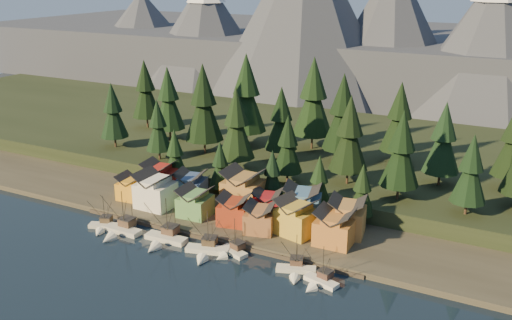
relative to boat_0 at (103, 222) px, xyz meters
The scene contains 46 objects.
ground 30.54m from the boat_0, 15.49° to the right, with size 500.00×500.00×0.00m, color black.
shore_strip 43.35m from the boat_0, 47.33° to the left, with size 400.00×50.00×1.50m, color #353026.
hillside 86.98m from the boat_0, 70.26° to the left, with size 420.00×100.00×6.00m, color black.
dock 30.57m from the boat_0, 15.89° to the left, with size 80.00×4.00×1.00m, color #4B4135.
mountain_ridge 208.40m from the boat_0, 83.01° to the left, with size 560.00×190.00×90.00m.
boat_0 is the anchor object (origin of this frame).
boat_1 6.05m from the boat_0, ahead, with size 10.77×11.71×12.72m.
boat_2 19.02m from the boat_0, ahead, with size 11.47×12.43×12.63m.
boat_3 31.81m from the boat_0, ahead, with size 11.32×11.85×11.66m.
boat_4 37.42m from the boat_0, ahead, with size 8.20×8.75×10.22m.
boat_5 54.76m from the boat_0, ahead, with size 9.68×10.02×9.89m.
boat_6 61.24m from the boat_0, ahead, with size 8.50×8.96×9.88m.
house_front_0 18.11m from the boat_0, 103.18° to the left, with size 7.99×7.61×7.43m.
house_front_1 17.53m from the boat_0, 70.12° to the left, with size 9.97×9.58×10.17m.
house_front_2 24.89m from the boat_0, 39.98° to the left, with size 8.51×8.58×8.00m.
house_front_3 35.01m from the boat_0, 27.51° to the left, with size 9.08×8.78×7.98m.
house_front_4 41.99m from the boat_0, 21.34° to the left, with size 8.94×9.38×7.55m.
house_front_5 51.29m from the boat_0, 20.39° to the left, with size 10.79×10.18×9.55m.
house_front_6 60.94m from the boat_0, 16.49° to the left, with size 9.15×8.67×8.98m.
house_back_0 25.80m from the boat_0, 90.35° to the left, with size 9.69×9.38×9.56m.
house_back_1 27.20m from the boat_0, 63.27° to the left, with size 9.50×9.57×9.02m.
house_back_2 39.04m from the boat_0, 44.00° to the left, with size 10.56×9.70×11.19m.
house_back_3 44.05m from the boat_0, 33.20° to the left, with size 8.97×8.34×7.76m.
house_back_4 53.12m from the boat_0, 29.11° to the left, with size 11.32×11.05×10.22m.
house_back_5 63.98m from the boat_0, 21.71° to the left, with size 10.06×10.15×9.80m.
tree_hill_0 57.13m from the boat_0, 126.64° to the left, with size 9.80×9.80×22.83m.
tree_hill_1 66.07m from the boat_0, 109.01° to the left, with size 11.58×11.58×26.98m.
tree_hill_2 43.92m from the boat_0, 104.93° to the left, with size 8.60×8.60×20.04m.
tree_hill_3 55.91m from the boat_0, 90.69° to the left, with size 13.15×13.15×30.64m.
tree_hill_4 70.76m from the boat_0, 83.71° to the left, with size 13.99×13.99×32.60m.
tree_hill_5 48.97m from the boat_0, 67.46° to the left, with size 11.31×11.31×26.35m.
tree_hill_6 64.69m from the boat_0, 65.95° to the left, with size 10.52×10.52×24.51m.
tree_hill_7 55.44m from the boat_0, 48.41° to the left, with size 8.76×8.76×20.41m.
tree_hill_8 79.76m from the boat_0, 55.82° to the left, with size 12.50×12.50×29.11m.
tree_hill_9 71.97m from the boat_0, 42.37° to the left, with size 11.32×11.32×26.38m.
tree_hill_10 95.06m from the boat_0, 50.44° to the left, with size 11.40×11.40×26.55m.
tree_hill_11 81.28m from the boat_0, 31.85° to the left, with size 10.70×10.70×24.94m.
tree_hill_12 96.64m from the boat_0, 37.51° to the left, with size 10.61×10.61×24.71m.
tree_hill_13 95.53m from the boat_0, 25.03° to the left, with size 9.15×9.15×21.31m.
tree_hill_15 82.38m from the boat_0, 68.31° to the left, with size 13.75×13.75×32.03m.
tree_hill_16 82.00m from the boat_0, 118.94° to the left, with size 11.47×11.47×26.73m.
tree_shore_0 33.30m from the boat_0, 87.53° to the left, with size 7.83×7.83×18.24m.
tree_shore_1 37.32m from the boat_0, 61.40° to the left, with size 7.14×7.14×16.64m.
tree_shore_2 47.66m from the boat_0, 42.83° to the left, with size 7.10×7.10×16.55m.
tree_shore_3 58.61m from the boat_0, 33.37° to the left, with size 7.31×7.31×17.03m.
tree_shore_4 68.82m from the boat_0, 27.82° to the left, with size 7.12×7.12×16.60m.
Camera 1 is at (69.83, -95.34, 65.76)m, focal length 40.00 mm.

